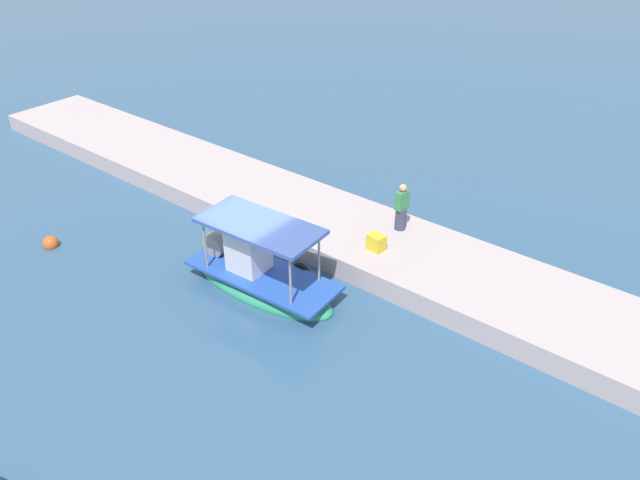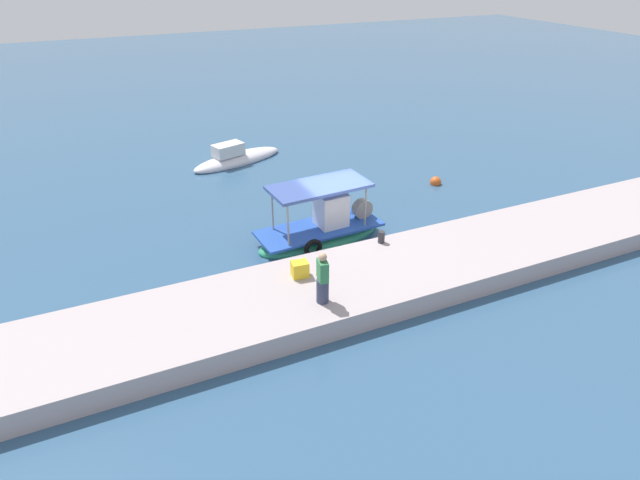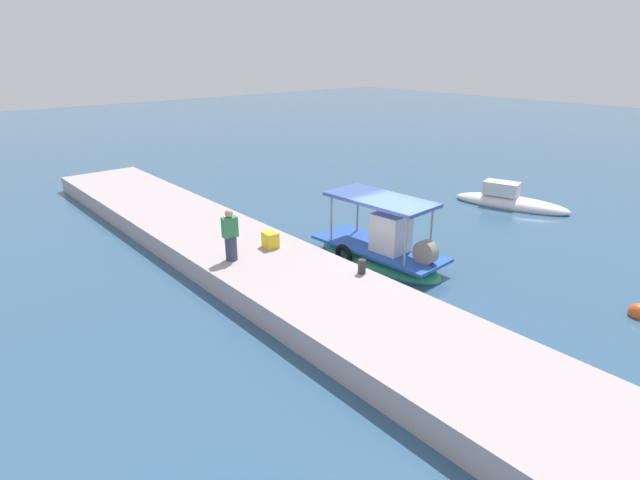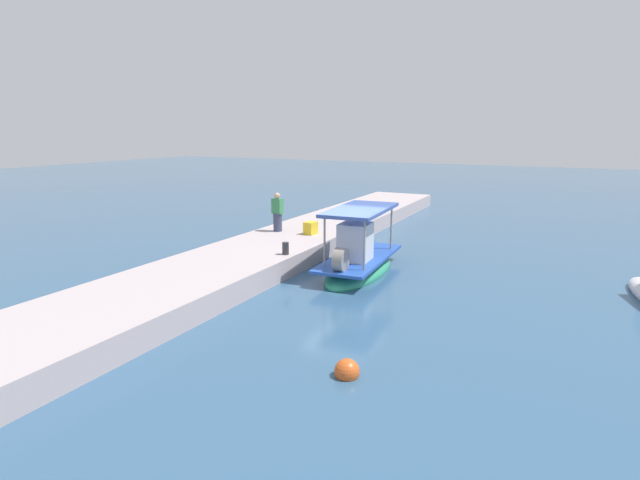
# 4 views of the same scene
# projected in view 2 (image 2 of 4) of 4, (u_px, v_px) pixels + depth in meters

# --- Properties ---
(ground_plane) EXTENTS (120.00, 120.00, 0.00)m
(ground_plane) POSITION_uv_depth(u_px,v_px,m) (339.00, 240.00, 20.73)
(ground_plane) COLOR #325779
(dock_quay) EXTENTS (36.00, 3.85, 0.73)m
(dock_quay) POSITION_uv_depth(u_px,v_px,m) (385.00, 276.00, 17.74)
(dock_quay) COLOR #B1A3A5
(dock_quay) RESTS_ON ground_plane
(main_fishing_boat) EXTENTS (5.22, 2.20, 2.71)m
(main_fishing_boat) POSITION_uv_depth(u_px,v_px,m) (322.00, 230.00, 20.52)
(main_fishing_boat) COLOR #2C956D
(main_fishing_boat) RESTS_ON ground_plane
(fisherman_near_bollard) EXTENTS (0.43, 0.51, 1.69)m
(fisherman_near_bollard) POSITION_uv_depth(u_px,v_px,m) (323.00, 280.00, 15.50)
(fisherman_near_bollard) COLOR #373D59
(fisherman_near_bollard) RESTS_ON dock_quay
(mooring_bollard) EXTENTS (0.24, 0.24, 0.44)m
(mooring_bollard) POSITION_uv_depth(u_px,v_px,m) (381.00, 237.00, 18.94)
(mooring_bollard) COLOR #2D2D33
(mooring_bollard) RESTS_ON dock_quay
(cargo_crate) EXTENTS (0.57, 0.48, 0.53)m
(cargo_crate) POSITION_uv_depth(u_px,v_px,m) (300.00, 269.00, 16.97)
(cargo_crate) COLOR yellow
(cargo_crate) RESTS_ON dock_quay
(marker_buoy) EXTENTS (0.54, 0.54, 0.54)m
(marker_buoy) POSITION_uv_depth(u_px,v_px,m) (436.00, 182.00, 25.54)
(marker_buoy) COLOR #DB571F
(marker_buoy) RESTS_ON ground_plane
(moored_boat_near) EXTENTS (5.46, 2.91, 1.38)m
(moored_boat_near) POSITION_uv_depth(u_px,v_px,m) (236.00, 159.00, 28.05)
(moored_boat_near) COLOR silver
(moored_boat_near) RESTS_ON ground_plane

